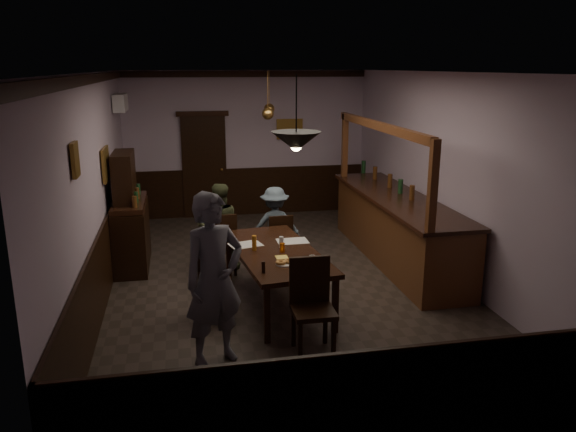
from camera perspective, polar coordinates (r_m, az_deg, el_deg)
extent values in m
cube|color=#2D2621|center=(8.34, -0.57, -6.70)|extent=(5.00, 8.00, 0.01)
cube|color=white|center=(7.75, -0.63, 14.41)|extent=(5.00, 8.00, 0.01)
cube|color=#BBA4BE|center=(11.81, -4.19, 7.29)|extent=(5.00, 0.01, 3.00)
cube|color=#BBA4BE|center=(4.20, 9.58, -7.37)|extent=(5.00, 0.01, 3.00)
cube|color=#BBA4BE|center=(7.86, -18.84, 2.59)|extent=(0.01, 8.00, 3.00)
cube|color=#BBA4BE|center=(8.71, 15.83, 3.99)|extent=(0.01, 8.00, 3.00)
cube|color=black|center=(7.36, -1.23, -3.71)|extent=(1.26, 2.30, 0.06)
cube|color=black|center=(6.48, -2.16, -9.99)|extent=(0.07, 0.07, 0.69)
cube|color=black|center=(6.73, 4.81, -9.02)|extent=(0.07, 0.07, 0.69)
cube|color=black|center=(8.32, -6.04, -4.28)|extent=(0.07, 0.07, 0.69)
cube|color=black|center=(8.52, -0.50, -3.72)|extent=(0.07, 0.07, 0.69)
cube|color=black|center=(8.59, -6.72, -2.94)|extent=(0.44, 0.44, 0.05)
cube|color=black|center=(8.33, -6.62, -1.56)|extent=(0.42, 0.06, 0.50)
cube|color=black|center=(8.84, -5.71, -3.98)|extent=(0.04, 0.04, 0.43)
cube|color=black|center=(8.80, -7.91, -4.13)|extent=(0.04, 0.04, 0.43)
cube|color=black|center=(8.52, -5.40, -4.71)|extent=(0.04, 0.04, 0.43)
cube|color=black|center=(8.49, -7.68, -4.87)|extent=(0.04, 0.04, 0.43)
cube|color=black|center=(8.81, -0.97, -2.67)|extent=(0.40, 0.40, 0.05)
cube|color=black|center=(8.58, -0.70, -1.45)|extent=(0.38, 0.06, 0.45)
cube|color=black|center=(9.05, -0.25, -3.59)|extent=(0.04, 0.04, 0.39)
cube|color=black|center=(8.98, -2.15, -3.74)|extent=(0.04, 0.04, 0.39)
cube|color=black|center=(8.77, 0.26, -4.21)|extent=(0.04, 0.04, 0.39)
cube|color=black|center=(8.70, -1.70, -4.37)|extent=(0.04, 0.04, 0.39)
cube|color=black|center=(6.21, 2.59, -9.68)|extent=(0.46, 0.46, 0.05)
cube|color=black|center=(6.28, 2.20, -6.47)|extent=(0.46, 0.05, 0.54)
cube|color=black|center=(6.13, 1.23, -12.70)|extent=(0.04, 0.04, 0.47)
cube|color=black|center=(6.20, 4.66, -12.38)|extent=(0.04, 0.04, 0.47)
cube|color=black|center=(6.45, 0.56, -11.20)|extent=(0.04, 0.04, 0.47)
cube|color=black|center=(6.52, 3.81, -10.92)|extent=(0.04, 0.04, 0.47)
cube|color=black|center=(7.09, -7.38, -6.98)|extent=(0.43, 0.43, 0.05)
cube|color=black|center=(6.99, -8.99, -5.02)|extent=(0.05, 0.42, 0.49)
cube|color=black|center=(7.03, -5.88, -9.18)|extent=(0.04, 0.04, 0.42)
cube|color=black|center=(7.33, -6.05, -8.11)|extent=(0.04, 0.04, 0.42)
cube|color=black|center=(7.02, -8.65, -9.30)|extent=(0.04, 0.04, 0.42)
cube|color=black|center=(7.33, -8.69, -8.23)|extent=(0.04, 0.04, 0.42)
imported|color=slate|center=(5.91, -7.51, -6.45)|extent=(0.81, 0.70, 1.86)
imported|color=#3B4227|center=(8.71, -7.03, -1.10)|extent=(0.71, 0.58, 1.36)
imported|color=slate|center=(8.93, -1.35, -0.97)|extent=(0.82, 0.49, 1.25)
cube|color=silver|center=(7.57, -4.33, -2.93)|extent=(0.48, 0.40, 0.01)
cube|color=silver|center=(7.70, 0.45, -2.57)|extent=(0.42, 0.31, 0.01)
cube|color=#F8D45B|center=(7.08, -0.64, -4.20)|extent=(0.17, 0.17, 0.00)
cylinder|color=white|center=(6.90, 2.32, -4.69)|extent=(0.15, 0.15, 0.01)
imported|color=white|center=(6.89, 2.48, -4.33)|extent=(0.09, 0.09, 0.07)
cylinder|color=white|center=(6.83, -0.34, -4.89)|extent=(0.22, 0.22, 0.01)
torus|color=#C68C47|center=(6.80, -0.74, -4.73)|extent=(0.13, 0.13, 0.04)
torus|color=#C68C47|center=(6.85, 0.11, -4.59)|extent=(0.13, 0.13, 0.04)
cylinder|color=orange|center=(7.26, -0.58, -3.23)|extent=(0.07, 0.07, 0.12)
cylinder|color=#BF721E|center=(7.33, -3.45, -2.75)|extent=(0.06, 0.06, 0.20)
cylinder|color=silver|center=(7.43, -0.68, -2.67)|extent=(0.06, 0.06, 0.15)
cylinder|color=black|center=(6.55, -2.51, -5.21)|extent=(0.04, 0.04, 0.14)
cube|color=black|center=(9.16, -15.58, -1.98)|extent=(0.49, 1.38, 0.98)
cube|color=black|center=(9.02, -15.82, 1.31)|extent=(0.47, 1.33, 0.08)
cube|color=black|center=(8.95, -16.32, 3.73)|extent=(0.29, 0.88, 0.79)
cube|color=#552D16|center=(9.26, 11.00, -1.38)|extent=(0.84, 3.91, 1.02)
cube|color=black|center=(9.12, 11.05, 1.81)|extent=(0.93, 4.01, 0.06)
cube|color=#552D16|center=(8.80, 9.27, 9.00)|extent=(0.10, 3.82, 0.12)
cube|color=#552D16|center=(7.19, 14.20, 2.90)|extent=(0.10, 0.10, 1.21)
cube|color=#552D16|center=(10.62, 5.66, 7.10)|extent=(0.10, 0.10, 1.21)
cube|color=black|center=(11.76, -8.49, 4.91)|extent=(0.90, 0.06, 2.10)
cube|color=white|center=(10.58, -16.66, 10.99)|extent=(0.20, 0.85, 0.30)
cube|color=olive|center=(6.18, -20.81, 5.36)|extent=(0.04, 0.28, 0.36)
cube|color=olive|center=(8.59, -18.03, 5.03)|extent=(0.04, 0.62, 0.48)
cube|color=olive|center=(11.88, 0.17, 8.83)|extent=(0.55, 0.04, 0.42)
cylinder|color=black|center=(6.22, 0.85, 10.90)|extent=(0.02, 0.02, 0.73)
cone|color=black|center=(6.26, 0.84, 7.58)|extent=(0.56, 0.56, 0.22)
sphere|color=#FFD88C|center=(6.27, 0.84, 7.13)|extent=(0.12, 0.12, 0.12)
cylinder|color=#BF8C3F|center=(9.59, -2.08, 12.43)|extent=(0.02, 0.02, 0.70)
cone|color=#BF8C3F|center=(9.61, -2.06, 10.35)|extent=(0.20, 0.20, 0.22)
sphere|color=#FFD88C|center=(9.62, -2.06, 10.05)|extent=(0.12, 0.12, 0.12)
cylinder|color=#BF8C3F|center=(10.68, -1.94, 12.70)|extent=(0.02, 0.02, 0.70)
cone|color=#BF8C3F|center=(10.70, -1.92, 10.83)|extent=(0.20, 0.20, 0.22)
sphere|color=#FFD88C|center=(10.71, -1.92, 10.56)|extent=(0.12, 0.12, 0.12)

